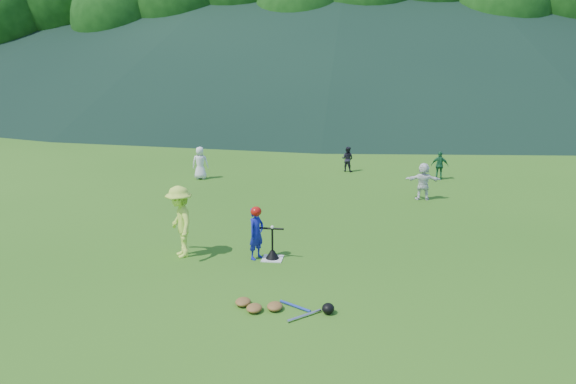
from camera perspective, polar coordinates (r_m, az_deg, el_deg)
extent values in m
plane|color=#2C6316|center=(12.49, -1.59, -6.82)|extent=(120.00, 120.00, 0.00)
cube|color=silver|center=(12.49, -1.59, -6.77)|extent=(0.45, 0.45, 0.02)
sphere|color=white|center=(12.25, -1.61, -3.59)|extent=(0.08, 0.08, 0.08)
imported|color=#161D99|center=(12.35, -3.24, -4.22)|extent=(0.45, 0.51, 1.16)
imported|color=#CAF548|center=(12.63, -10.92, -2.98)|extent=(1.05, 1.20, 1.61)
imported|color=white|center=(20.20, -8.91, 2.93)|extent=(0.61, 0.44, 1.16)
imported|color=black|center=(21.35, 6.05, 3.35)|extent=(0.56, 0.49, 0.95)
imported|color=#1C5E35|center=(20.63, 15.16, 2.62)|extent=(0.63, 0.35, 1.01)
imported|color=white|center=(17.68, 13.58, 1.07)|extent=(1.08, 0.38, 1.16)
cone|color=black|center=(12.46, -1.59, -6.34)|extent=(0.30, 0.30, 0.18)
cylinder|color=black|center=(12.34, -1.60, -4.87)|extent=(0.04, 0.04, 0.50)
ellipsoid|color=#AD110B|center=(12.20, -3.27, -1.98)|extent=(0.24, 0.26, 0.22)
cylinder|color=black|center=(12.28, -1.85, -3.73)|extent=(0.62, 0.11, 0.07)
ellipsoid|color=olive|center=(10.14, -3.46, -11.69)|extent=(0.28, 0.34, 0.13)
ellipsoid|color=olive|center=(10.18, -1.35, -11.53)|extent=(0.28, 0.34, 0.13)
ellipsoid|color=olive|center=(10.38, -4.59, -11.06)|extent=(0.28, 0.34, 0.13)
cylinder|color=silver|center=(9.94, 1.65, -12.45)|extent=(0.56, 0.53, 0.06)
cylinder|color=#263FA5|center=(10.27, 0.74, -11.52)|extent=(0.61, 0.40, 0.05)
ellipsoid|color=black|center=(10.06, 4.09, -11.72)|extent=(0.22, 0.24, 0.19)
cube|color=gray|center=(39.73, 5.11, 8.60)|extent=(70.00, 0.03, 1.20)
cube|color=yellow|center=(39.68, 5.13, 9.52)|extent=(70.00, 0.08, 0.08)
cylinder|color=gray|center=(39.73, 5.11, 8.60)|extent=(0.07, 0.07, 1.30)
cylinder|color=#382314|center=(53.67, -25.43, 10.13)|extent=(0.56, 0.56, 3.74)
ellipsoid|color=#164711|center=(53.71, -26.13, 16.43)|extent=(8.13, 8.13, 9.35)
cylinder|color=#382314|center=(52.53, -20.10, 10.90)|extent=(0.56, 0.56, 4.34)
cylinder|color=#382314|center=(47.77, -16.54, 10.22)|extent=(0.56, 0.56, 3.18)
ellipsoid|color=#164711|center=(47.73, -16.98, 16.27)|extent=(6.92, 6.92, 7.95)
cylinder|color=#382314|center=(47.42, -10.42, 10.90)|extent=(0.56, 0.56, 3.78)
ellipsoid|color=#164711|center=(47.47, -10.76, 18.14)|extent=(8.21, 8.21, 9.44)
cylinder|color=#382314|center=(47.60, -4.25, 11.46)|extent=(0.56, 0.56, 4.38)
cylinder|color=#382314|center=(43.89, 1.17, 10.51)|extent=(0.56, 0.56, 3.22)
ellipsoid|color=#164711|center=(43.85, 1.21, 17.18)|extent=(6.99, 6.99, 8.04)
cylinder|color=#382314|center=(45.07, 7.58, 10.87)|extent=(0.56, 0.56, 3.81)
ellipsoid|color=#164711|center=(45.13, 7.85, 18.55)|extent=(8.28, 8.28, 9.53)
cylinder|color=#382314|center=(46.76, 13.61, 11.08)|extent=(0.56, 0.56, 4.41)
cylinder|color=#382314|center=(44.56, 20.17, 9.73)|extent=(0.56, 0.56, 3.25)
ellipsoid|color=#164711|center=(44.53, 20.76, 16.35)|extent=(7.07, 7.07, 8.13)
cylinder|color=#382314|center=(47.21, 25.61, 9.79)|extent=(0.56, 0.56, 3.85)
cone|color=black|center=(99.44, -21.20, 16.54)|extent=(80.00, 80.00, 20.00)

